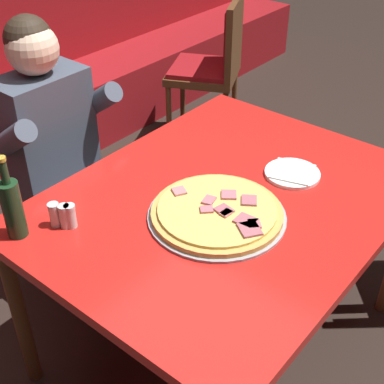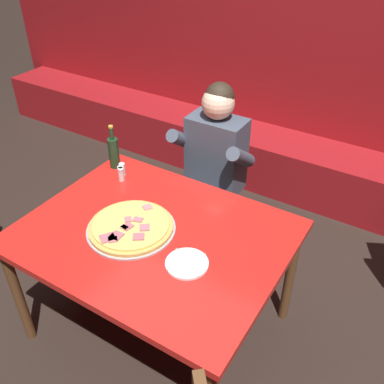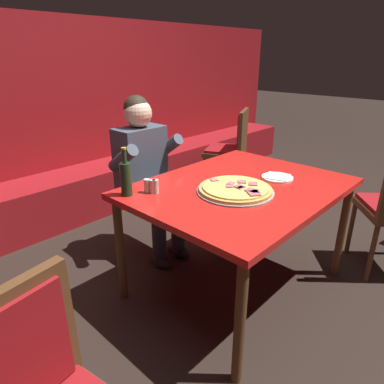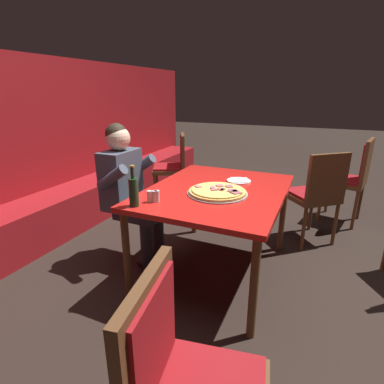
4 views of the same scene
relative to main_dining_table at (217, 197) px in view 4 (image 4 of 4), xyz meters
name	(u,v)px [view 4 (image 4 of 4)]	position (x,y,z in m)	size (l,w,h in m)	color
ground_plane	(215,270)	(0.00, 0.00, -0.70)	(24.00, 24.00, 0.00)	black
booth_wall_panel	(27,148)	(0.00, 2.18, 0.25)	(6.80, 0.16, 1.90)	maroon
booth_bench	(58,214)	(0.00, 1.86, -0.47)	(6.46, 0.48, 0.46)	maroon
main_dining_table	(217,197)	(0.00, 0.00, 0.00)	(1.37, 1.07, 0.77)	brown
pizza	(218,192)	(-0.11, -0.05, 0.09)	(0.47, 0.47, 0.05)	#9E9EA3
plate_white_paper	(239,181)	(0.28, -0.11, 0.08)	(0.21, 0.21, 0.02)	white
beer_bottle	(134,191)	(-0.59, 0.40, 0.18)	(0.07, 0.07, 0.29)	#19381E
shaker_black_pepper	(157,197)	(-0.46, 0.30, 0.11)	(0.04, 0.04, 0.09)	silver
shaker_oregano	(150,197)	(-0.49, 0.34, 0.11)	(0.04, 0.04, 0.09)	silver
shaker_red_pepper_flakes	(155,197)	(-0.47, 0.31, 0.11)	(0.04, 0.04, 0.09)	silver
diner_seated_blue_shirt	(130,188)	(-0.11, 0.79, 0.01)	(0.53, 0.53, 1.27)	black
dining_chair_by_booth	(317,191)	(0.91, -0.75, -0.12)	(0.62, 0.62, 0.98)	brown
dining_chair_far_right	(174,163)	(1.41, 1.12, -0.12)	(0.59, 0.59, 0.98)	brown
dining_chair_near_left	(183,381)	(-1.52, -0.42, -0.12)	(0.51, 0.51, 0.97)	brown
dining_chair_side_aisle	(353,175)	(1.65, -1.11, -0.10)	(0.52, 0.52, 1.02)	brown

